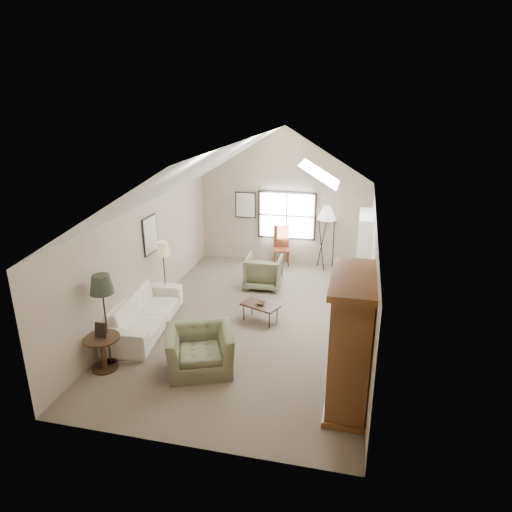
% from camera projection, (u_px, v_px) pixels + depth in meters
% --- Properties ---
extents(room_shell, '(5.01, 8.01, 4.00)m').
position_uv_depth(room_shell, '(252.00, 178.00, 9.17)').
color(room_shell, '#6C614D').
rests_on(room_shell, ground).
extents(window, '(1.72, 0.08, 1.42)m').
position_uv_depth(window, '(287.00, 216.00, 13.37)').
color(window, black).
rests_on(window, room_shell).
extents(skylight, '(0.80, 1.20, 0.52)m').
position_uv_depth(skylight, '(321.00, 173.00, 9.71)').
color(skylight, white).
rests_on(skylight, room_shell).
extents(wall_art, '(1.97, 3.71, 0.88)m').
position_uv_depth(wall_art, '(199.00, 220.00, 11.84)').
color(wall_art, black).
rests_on(wall_art, room_shell).
extents(armoire, '(0.60, 1.50, 2.20)m').
position_uv_depth(armoire, '(350.00, 341.00, 7.19)').
color(armoire, brown).
rests_on(armoire, ground).
extents(tv_alcove, '(0.32, 1.30, 2.10)m').
position_uv_depth(tv_alcove, '(363.00, 257.00, 10.82)').
color(tv_alcove, white).
rests_on(tv_alcove, ground).
extents(media_console, '(0.34, 1.18, 0.60)m').
position_uv_depth(media_console, '(360.00, 290.00, 11.10)').
color(media_console, '#382316').
rests_on(media_console, ground).
extents(tv_panel, '(0.05, 0.90, 0.55)m').
position_uv_depth(tv_panel, '(362.00, 266.00, 10.90)').
color(tv_panel, black).
rests_on(tv_panel, media_console).
extents(sofa, '(1.27, 2.69, 0.76)m').
position_uv_depth(sofa, '(143.00, 312.00, 9.78)').
color(sofa, white).
rests_on(sofa, ground).
extents(armchair_near, '(1.49, 1.41, 0.77)m').
position_uv_depth(armchair_near, '(200.00, 350.00, 8.30)').
color(armchair_near, '#696A4A').
rests_on(armchair_near, ground).
extents(armchair_far, '(0.95, 0.98, 0.85)m').
position_uv_depth(armchair_far, '(264.00, 272.00, 11.90)').
color(armchair_far, '#5E6345').
rests_on(armchair_far, ground).
extents(coffee_table, '(0.93, 0.72, 0.42)m').
position_uv_depth(coffee_table, '(260.00, 313.00, 10.12)').
color(coffee_table, '#392517').
rests_on(coffee_table, ground).
extents(bowl, '(0.25, 0.25, 0.05)m').
position_uv_depth(bowl, '(260.00, 303.00, 10.04)').
color(bowl, '#382817').
rests_on(bowl, coffee_table).
extents(side_table, '(0.71, 0.71, 0.65)m').
position_uv_depth(side_table, '(103.00, 353.00, 8.32)').
color(side_table, '#3D2919').
rests_on(side_table, ground).
extents(side_chair, '(0.55, 0.55, 1.16)m').
position_uv_depth(side_chair, '(282.00, 246.00, 13.44)').
color(side_chair, brown).
rests_on(side_chair, ground).
extents(tripod_lamp, '(0.61, 0.61, 1.88)m').
position_uv_depth(tripod_lamp, '(326.00, 237.00, 13.04)').
color(tripod_lamp, white).
rests_on(tripod_lamp, ground).
extents(dark_lamp, '(0.48, 0.48, 1.81)m').
position_uv_depth(dark_lamp, '(106.00, 319.00, 8.32)').
color(dark_lamp, black).
rests_on(dark_lamp, ground).
extents(tan_lamp, '(0.36, 0.36, 1.63)m').
position_uv_depth(tan_lamp, '(165.00, 273.00, 10.74)').
color(tan_lamp, tan).
rests_on(tan_lamp, ground).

